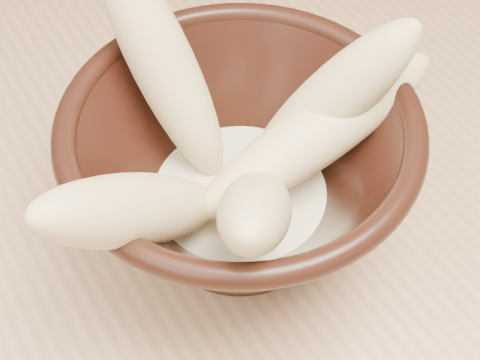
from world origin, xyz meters
The scene contains 8 objects.
table centered at (0.00, 0.00, 0.67)m, with size 1.20×0.80×0.75m.
bowl centered at (0.15, -0.04, 0.82)m, with size 0.22×0.22×0.12m.
milk_puddle centered at (0.15, -0.04, 0.79)m, with size 0.13×0.13×0.02m, color beige.
banana_upright centered at (0.13, 0.03, 0.87)m, with size 0.04×0.04×0.17m, color #D2B57C.
banana_left centered at (0.07, -0.06, 0.86)m, with size 0.04×0.04×0.17m, color #D2B57C.
banana_right centered at (0.21, -0.04, 0.86)m, with size 0.04×0.04×0.15m, color #D2B57C.
banana_across centered at (0.20, -0.05, 0.84)m, with size 0.04×0.04×0.18m, color #D2B57C.
banana_front centered at (0.13, -0.09, 0.85)m, with size 0.04×0.04×0.16m, color #D2B57C.
Camera 1 is at (0.01, -0.27, 1.16)m, focal length 50.00 mm.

